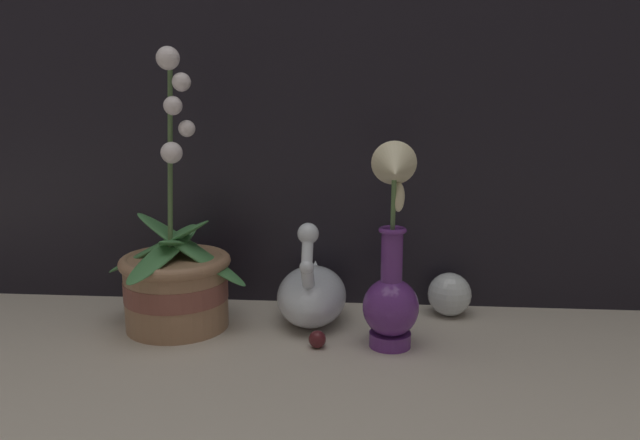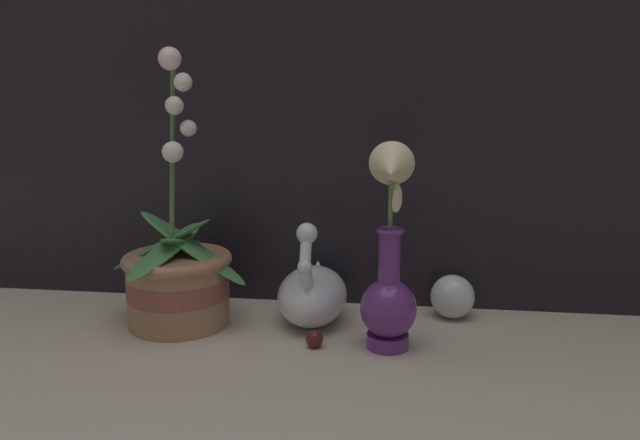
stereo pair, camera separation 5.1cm
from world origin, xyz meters
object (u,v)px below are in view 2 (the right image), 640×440
at_px(swan_figurine, 313,292).
at_px(blue_vase, 389,275).
at_px(orchid_potted_plant, 178,277).
at_px(glass_sphere, 452,297).

relative_size(swan_figurine, blue_vase, 0.61).
height_order(orchid_potted_plant, swan_figurine, orchid_potted_plant).
distance_m(swan_figurine, glass_sphere, 0.24).
height_order(orchid_potted_plant, blue_vase, orchid_potted_plant).
bearing_deg(blue_vase, swan_figurine, 143.20).
bearing_deg(glass_sphere, swan_figurine, -167.14).
relative_size(swan_figurine, glass_sphere, 2.53).
xyz_separation_m(orchid_potted_plant, swan_figurine, (0.22, 0.04, -0.03)).
xyz_separation_m(swan_figurine, blue_vase, (0.13, -0.10, 0.06)).
bearing_deg(swan_figurine, orchid_potted_plant, -170.48).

